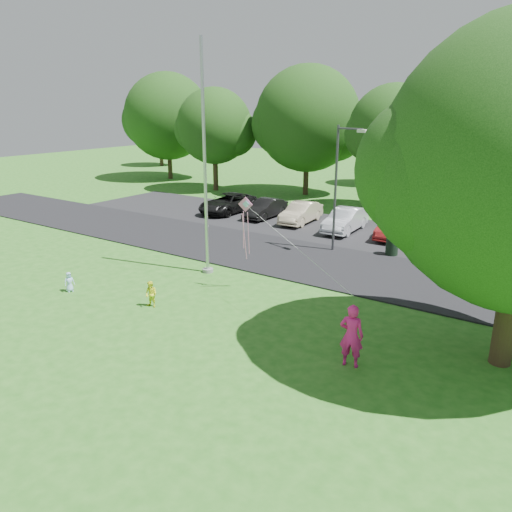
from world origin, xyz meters
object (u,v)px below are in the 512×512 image
Objects in this scene: child_yellow at (151,294)px; kite at (247,217)px; woman at (351,336)px; trash_can at (392,246)px; flagpole at (205,181)px; child_blue at (69,282)px; street_lamp at (340,178)px.

child_yellow is 0.16× the size of kite.
trash_can is at bearing -87.59° from woman.
woman reaches higher than trash_can.
child_blue is (-3.09, -5.10, -3.75)m from flagpole.
child_blue is (-6.53, -11.37, -3.43)m from street_lamp.
kite is at bearing -38.73° from child_blue.
kite is (6.03, 4.10, 2.73)m from child_blue.
woman is (5.45, -10.48, -2.88)m from street_lamp.
trash_can is (6.06, 7.19, -3.64)m from flagpole.
street_lamp is 11.44m from child_yellow.
woman is at bearing -46.13° from street_lamp.
flagpole is 7.16m from street_lamp.
flagpole is at bearing -102.34° from street_lamp.
child_blue is at bearing -160.89° from kite.
kite is (2.09, 3.36, 2.63)m from child_yellow.
child_yellow is (-5.20, -11.55, -0.02)m from trash_can.
street_lamp is at bearing -160.73° from trash_can.
street_lamp reaches higher than woman.
kite is at bearing -77.52° from street_lamp.
flagpole is at bearing -36.90° from woman.
street_lamp is 13.56m from child_blue.
trash_can reaches higher than child_blue.
child_blue is (-9.15, -12.29, -0.11)m from trash_can.
street_lamp is 12.16m from woman.
flagpole is 1.56× the size of street_lamp.
flagpole is 5.76m from child_yellow.
woman is at bearing -76.03° from trash_can.
child_yellow is (-2.58, -10.64, -3.33)m from street_lamp.
street_lamp is 4.32m from trash_can.
trash_can is at bearing -19.60° from child_blue.
street_lamp is 6.11× the size of trash_can.
kite is at bearing -18.76° from flagpole.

